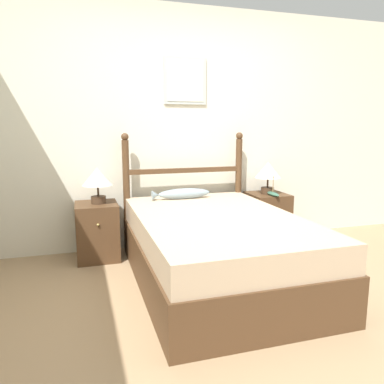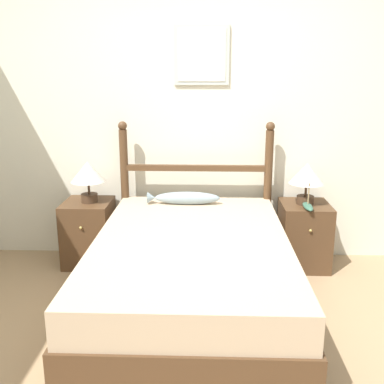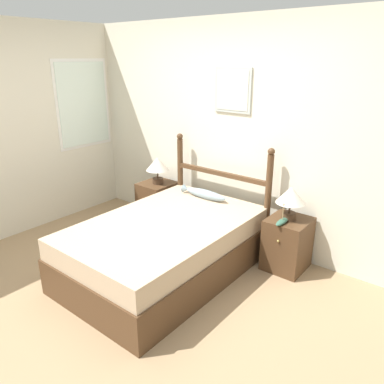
% 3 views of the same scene
% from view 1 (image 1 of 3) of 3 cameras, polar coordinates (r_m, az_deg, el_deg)
% --- Properties ---
extents(ground_plane, '(16.00, 16.00, 0.00)m').
position_cam_1_polar(ground_plane, '(2.82, 8.37, -17.70)').
color(ground_plane, '#9E7F5B').
extents(wall_back, '(6.40, 0.08, 2.55)m').
position_cam_1_polar(wall_back, '(4.13, -1.55, 9.62)').
color(wall_back, beige).
rests_on(wall_back, ground_plane).
extents(bed, '(1.32, 2.03, 0.58)m').
position_cam_1_polar(bed, '(3.20, 3.77, -8.66)').
color(bed, '#4C331E').
rests_on(bed, ground_plane).
extents(headboard, '(1.32, 0.08, 1.24)m').
position_cam_1_polar(headboard, '(4.01, -1.09, 0.90)').
color(headboard, '#4C331E').
rests_on(headboard, ground_plane).
extents(nightstand_left, '(0.40, 0.46, 0.56)m').
position_cam_1_polar(nightstand_left, '(3.84, -14.23, -5.79)').
color(nightstand_left, '#4C331E').
rests_on(nightstand_left, ground_plane).
extents(nightstand_right, '(0.40, 0.46, 0.56)m').
position_cam_1_polar(nightstand_right, '(4.34, 11.35, -3.87)').
color(nightstand_right, '#4C331E').
rests_on(nightstand_right, ground_plane).
extents(table_lamp_left, '(0.29, 0.29, 0.35)m').
position_cam_1_polar(table_lamp_left, '(3.74, -14.20, 1.99)').
color(table_lamp_left, '#422D1E').
rests_on(table_lamp_left, nightstand_left).
extents(table_lamp_right, '(0.29, 0.29, 0.35)m').
position_cam_1_polar(table_lamp_right, '(4.24, 11.51, 3.02)').
color(table_lamp_right, '#422D1E').
rests_on(table_lamp_right, nightstand_right).
extents(model_boat, '(0.07, 0.24, 0.22)m').
position_cam_1_polar(model_boat, '(4.15, 12.21, -0.25)').
color(model_boat, '#386651').
rests_on(model_boat, nightstand_right).
extents(fish_pillow, '(0.60, 0.10, 0.11)m').
position_cam_1_polar(fish_pillow, '(3.80, -1.59, -0.27)').
color(fish_pillow, '#8499A3').
rests_on(fish_pillow, bed).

